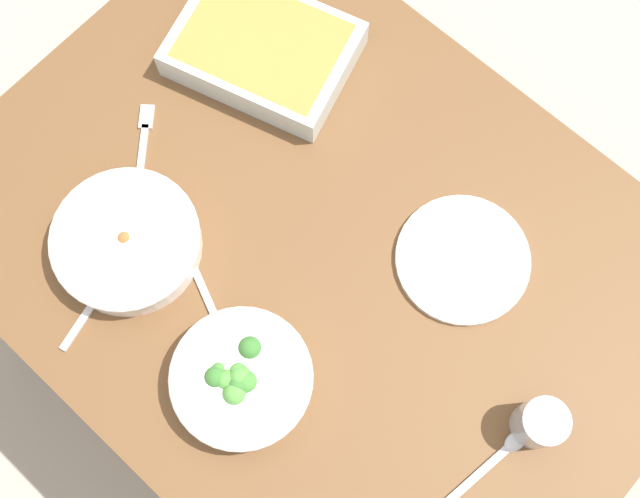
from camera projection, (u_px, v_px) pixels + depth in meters
ground_plane at (320, 334)px, 2.02m from camera, size 6.00×6.00×0.00m
dining_table at (320, 264)px, 1.40m from camera, size 1.20×0.90×0.74m
stew_bowl at (127, 242)px, 1.28m from camera, size 0.24×0.24×0.06m
broccoli_bowl at (241, 379)px, 1.22m from camera, size 0.22×0.22×0.07m
baking_dish at (263, 48)px, 1.38m from camera, size 0.35×0.30×0.06m
drink_cup at (539, 423)px, 1.19m from camera, size 0.07×0.07×0.08m
side_plate at (463, 259)px, 1.30m from camera, size 0.22×0.22×0.01m
spoon_by_stew at (103, 289)px, 1.28m from camera, size 0.06×0.17×0.01m
spoon_by_broccoli at (221, 329)px, 1.27m from camera, size 0.17×0.09×0.01m
spoon_spare at (495, 459)px, 1.21m from camera, size 0.04×0.18×0.01m
fork_on_table at (143, 145)px, 1.36m from camera, size 0.13×0.15×0.01m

